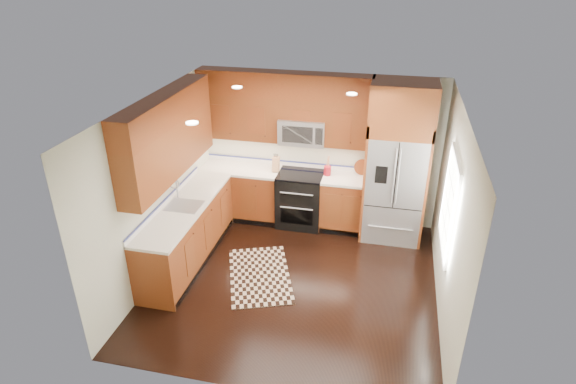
% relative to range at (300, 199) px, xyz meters
% --- Properties ---
extents(ground, '(4.00, 4.00, 0.00)m').
position_rel_range_xyz_m(ground, '(0.25, -1.67, -0.47)').
color(ground, black).
rests_on(ground, ground).
extents(wall_back, '(4.00, 0.02, 2.60)m').
position_rel_range_xyz_m(wall_back, '(0.25, 0.33, 0.83)').
color(wall_back, beige).
rests_on(wall_back, ground).
extents(wall_left, '(0.02, 4.00, 2.60)m').
position_rel_range_xyz_m(wall_left, '(-1.75, -1.67, 0.83)').
color(wall_left, beige).
rests_on(wall_left, ground).
extents(wall_right, '(0.02, 4.00, 2.60)m').
position_rel_range_xyz_m(wall_right, '(2.25, -1.67, 0.83)').
color(wall_right, beige).
rests_on(wall_right, ground).
extents(window, '(0.04, 1.10, 1.30)m').
position_rel_range_xyz_m(window, '(2.23, -1.47, 0.93)').
color(window, white).
rests_on(window, ground).
extents(base_cabinets, '(2.85, 3.00, 0.90)m').
position_rel_range_xyz_m(base_cabinets, '(-0.98, -0.77, -0.02)').
color(base_cabinets, brown).
rests_on(base_cabinets, ground).
extents(countertop, '(2.86, 3.01, 0.04)m').
position_rel_range_xyz_m(countertop, '(-0.84, -0.65, 0.45)').
color(countertop, silver).
rests_on(countertop, base_cabinets).
extents(upper_cabinets, '(2.85, 3.00, 1.15)m').
position_rel_range_xyz_m(upper_cabinets, '(-0.90, -0.58, 1.56)').
color(upper_cabinets, brown).
rests_on(upper_cabinets, ground).
extents(range, '(0.76, 0.67, 0.95)m').
position_rel_range_xyz_m(range, '(0.00, 0.00, 0.00)').
color(range, black).
rests_on(range, ground).
extents(microwave, '(0.76, 0.40, 0.42)m').
position_rel_range_xyz_m(microwave, '(-0.00, 0.13, 1.19)').
color(microwave, '#B2B2B7').
rests_on(microwave, ground).
extents(refrigerator, '(0.98, 0.75, 2.60)m').
position_rel_range_xyz_m(refrigerator, '(1.55, -0.04, 0.83)').
color(refrigerator, '#B2B2B7').
rests_on(refrigerator, ground).
extents(sink_faucet, '(0.54, 0.44, 0.37)m').
position_rel_range_xyz_m(sink_faucet, '(-1.48, -1.44, 0.52)').
color(sink_faucet, '#B2B2B7').
rests_on(sink_faucet, countertop).
extents(rug, '(1.31, 1.65, 0.01)m').
position_rel_range_xyz_m(rug, '(-0.28, -1.64, -0.46)').
color(rug, black).
rests_on(rug, ground).
extents(knife_block, '(0.12, 0.16, 0.31)m').
position_rel_range_xyz_m(knife_block, '(-0.44, 0.06, 0.60)').
color(knife_block, tan).
rests_on(knife_block, countertop).
extents(utensil_crock, '(0.13, 0.13, 0.34)m').
position_rel_range_xyz_m(utensil_crock, '(0.44, 0.07, 0.59)').
color(utensil_crock, maroon).
rests_on(utensil_crock, countertop).
extents(cutting_board, '(0.30, 0.30, 0.02)m').
position_rel_range_xyz_m(cutting_board, '(1.00, 0.23, 0.48)').
color(cutting_board, brown).
rests_on(cutting_board, countertop).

